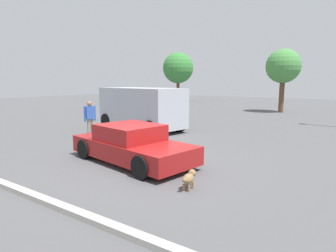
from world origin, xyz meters
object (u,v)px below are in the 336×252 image
dog (189,178)px  van_white (141,107)px  sedan_foreground (132,145)px  pedestrian (90,116)px

dog → van_white: (-6.47, 6.04, 0.91)m
sedan_foreground → van_white: bearing=137.3°
dog → pedestrian: pedestrian is taller
sedan_foreground → dog: (2.68, -1.00, -0.28)m
sedan_foreground → pedestrian: (-4.44, 2.16, 0.42)m
van_white → pedestrian: bearing=89.3°
sedan_foreground → pedestrian: bearing=164.5°
dog → sedan_foreground: bearing=61.7°
van_white → sedan_foreground: bearing=139.1°
sedan_foreground → dog: 2.88m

